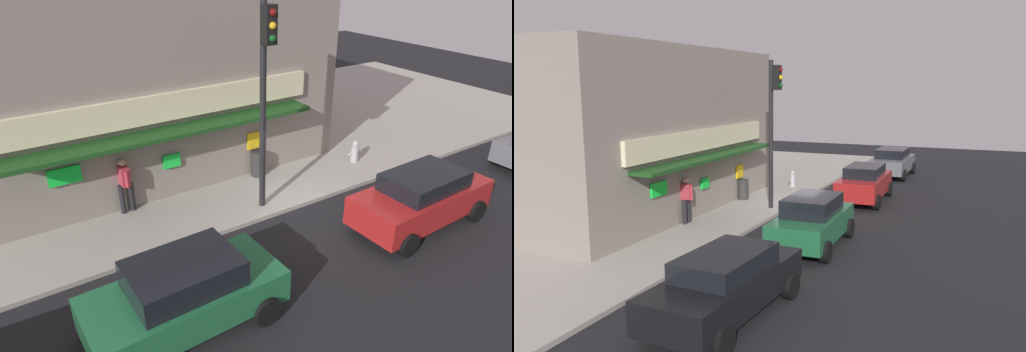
# 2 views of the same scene
# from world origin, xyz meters

# --- Properties ---
(ground_plane) EXTENTS (48.07, 48.07, 0.00)m
(ground_plane) POSITION_xyz_m (0.00, 0.00, 0.00)
(ground_plane) COLOR black
(sidewalk) EXTENTS (32.04, 12.49, 0.13)m
(sidewalk) POSITION_xyz_m (0.00, 6.24, 0.06)
(sidewalk) COLOR #A39E93
(sidewalk) RESTS_ON ground_plane
(corner_building) EXTENTS (12.55, 10.53, 6.32)m
(corner_building) POSITION_xyz_m (-3.05, 7.35, 3.29)
(corner_building) COLOR gray
(corner_building) RESTS_ON sidewalk
(traffic_light) EXTENTS (0.32, 0.58, 5.86)m
(traffic_light) POSITION_xyz_m (-1.09, 0.49, 3.85)
(traffic_light) COLOR black
(traffic_light) RESTS_ON sidewalk
(fire_hydrant) EXTENTS (0.51, 0.27, 0.79)m
(fire_hydrant) POSITION_xyz_m (3.41, 1.38, 0.51)
(fire_hydrant) COLOR #B2B2B7
(fire_hydrant) RESTS_ON sidewalk
(trash_can) EXTENTS (0.47, 0.47, 0.87)m
(trash_can) POSITION_xyz_m (-0.11, 2.33, 0.56)
(trash_can) COLOR #2D2D2D
(trash_can) RESTS_ON sidewalk
(pedestrian) EXTENTS (0.45, 0.53, 1.69)m
(pedestrian) POSITION_xyz_m (-4.56, 2.40, 1.05)
(pedestrian) COLOR black
(pedestrian) RESTS_ON sidewalk
(parked_car_red) EXTENTS (4.24, 2.00, 1.59)m
(parked_car_red) POSITION_xyz_m (2.16, -2.46, 0.83)
(parked_car_red) COLOR #AD1E1E
(parked_car_red) RESTS_ON ground_plane
(parked_car_green) EXTENTS (4.03, 2.03, 1.62)m
(parked_car_green) POSITION_xyz_m (-4.98, -2.49, 0.83)
(parked_car_green) COLOR #1E6038
(parked_car_green) RESTS_ON ground_plane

